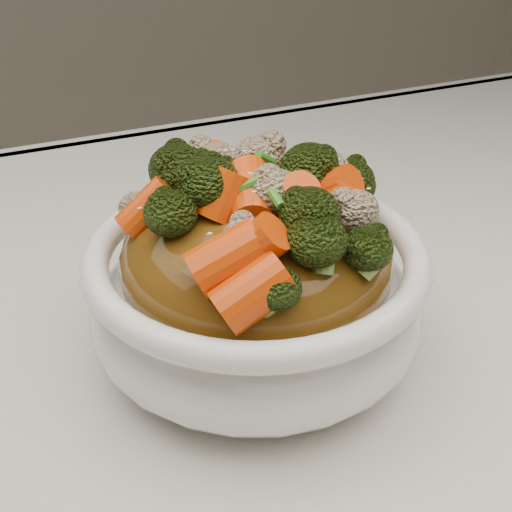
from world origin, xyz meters
name	(u,v)px	position (x,y,z in m)	size (l,w,h in m)	color
tablecloth	(206,420)	(0.00, 0.00, 0.73)	(1.20, 0.80, 0.04)	silver
bowl	(256,298)	(0.04, 0.03, 0.79)	(0.20, 0.20, 0.08)	white
sauce_base	(256,260)	(0.04, 0.03, 0.82)	(0.16, 0.16, 0.09)	#5D3A0F
carrots	(256,170)	(0.04, 0.03, 0.87)	(0.16, 0.16, 0.05)	#E34407
broccoli	(256,171)	(0.04, 0.03, 0.87)	(0.16, 0.16, 0.04)	black
cauliflower	(256,174)	(0.04, 0.03, 0.87)	(0.16, 0.16, 0.03)	tan
scallions	(256,168)	(0.04, 0.03, 0.87)	(0.12, 0.12, 0.02)	#337A1C
sesame_seeds	(256,168)	(0.04, 0.03, 0.87)	(0.14, 0.14, 0.01)	beige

